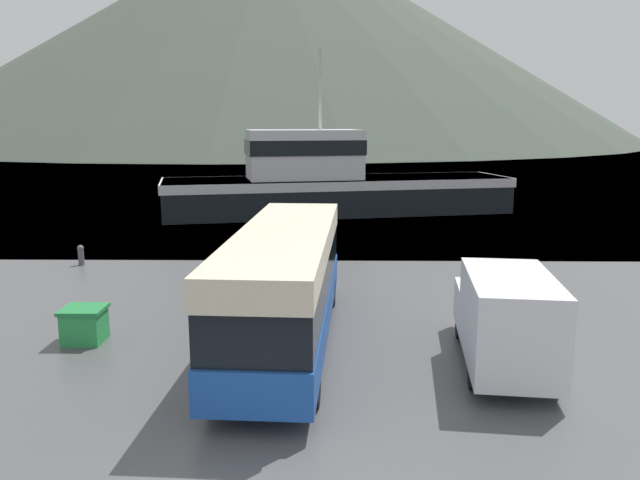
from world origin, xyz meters
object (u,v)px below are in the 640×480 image
at_px(tour_bus, 285,281).
at_px(small_boat, 238,196).
at_px(fishing_boat, 329,183).
at_px(delivery_van, 505,317).
at_px(storage_bin, 84,325).

relative_size(tour_bus, small_boat, 1.93).
distance_m(fishing_boat, small_boat, 9.47).
distance_m(delivery_van, storage_bin, 11.71).
bearing_deg(storage_bin, fishing_boat, 74.56).
xyz_separation_m(delivery_van, small_boat, (-11.67, 33.22, -0.93)).
height_order(delivery_van, small_boat, delivery_van).
height_order(delivery_van, fishing_boat, fishing_boat).
distance_m(delivery_van, fishing_boat, 27.63).
bearing_deg(tour_bus, fishing_boat, 90.24).
relative_size(fishing_boat, small_boat, 4.18).
distance_m(storage_bin, small_boat, 31.55).
bearing_deg(storage_bin, delivery_van, -8.23).
bearing_deg(small_boat, delivery_van, 162.05).
bearing_deg(storage_bin, small_boat, 90.19).
xyz_separation_m(tour_bus, storage_bin, (-5.81, 0.08, -1.35)).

